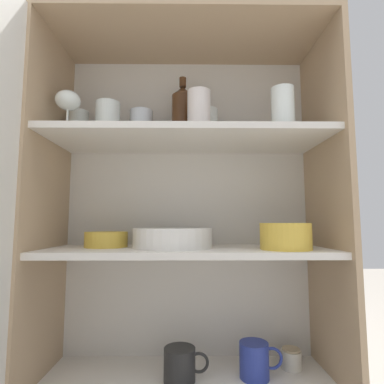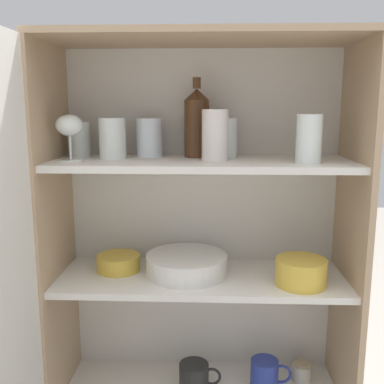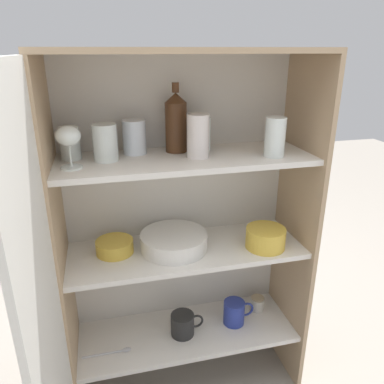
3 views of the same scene
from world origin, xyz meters
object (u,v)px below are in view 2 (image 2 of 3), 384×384
object	(u,v)px
coffee_mug_primary	(195,377)
mixing_bowl_large	(301,271)
storage_jar	(302,372)
wine_bottle	(197,123)
plate_stack_white	(187,264)
serving_bowl_small	(118,262)

from	to	relation	value
coffee_mug_primary	mixing_bowl_large	bearing A→B (deg)	-8.69
storage_jar	coffee_mug_primary	bearing A→B (deg)	-168.52
wine_bottle	storage_jar	size ratio (longest dim) A/B	3.65
plate_stack_white	mixing_bowl_large	xyz separation A→B (m)	(0.34, -0.07, 0.01)
mixing_bowl_large	coffee_mug_primary	xyz separation A→B (m)	(-0.32, 0.05, -0.39)
wine_bottle	serving_bowl_small	world-z (taller)	wine_bottle
plate_stack_white	serving_bowl_small	xyz separation A→B (m)	(-0.22, 0.02, -0.00)
coffee_mug_primary	storage_jar	bearing A→B (deg)	11.48
coffee_mug_primary	storage_jar	xyz separation A→B (m)	(0.36, 0.07, -0.02)
storage_jar	mixing_bowl_large	bearing A→B (deg)	-110.44
wine_bottle	storage_jar	bearing A→B (deg)	-3.22
wine_bottle	mixing_bowl_large	world-z (taller)	wine_bottle
coffee_mug_primary	storage_jar	distance (m)	0.37
mixing_bowl_large	serving_bowl_small	size ratio (longest dim) A/B	1.08
plate_stack_white	coffee_mug_primary	size ratio (longest dim) A/B	1.86
plate_stack_white	wine_bottle	bearing A→B (deg)	67.37
plate_stack_white	coffee_mug_primary	bearing A→B (deg)	-42.50
wine_bottle	plate_stack_white	world-z (taller)	wine_bottle
serving_bowl_small	wine_bottle	bearing A→B (deg)	10.25
plate_stack_white	mixing_bowl_large	world-z (taller)	mixing_bowl_large
wine_bottle	mixing_bowl_large	distance (m)	0.55
wine_bottle	serving_bowl_small	xyz separation A→B (m)	(-0.25, -0.05, -0.44)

